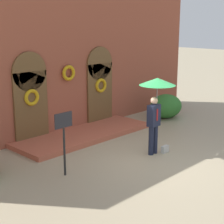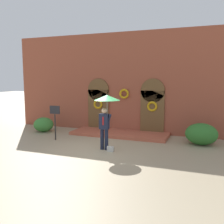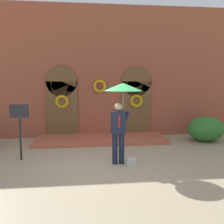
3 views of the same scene
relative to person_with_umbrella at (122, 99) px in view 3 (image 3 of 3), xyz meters
name	(u,v)px [view 3 (image 3 of 3)]	position (x,y,z in m)	size (l,w,h in m)	color
ground_plane	(109,167)	(-0.39, -0.23, -1.91)	(80.00, 80.00, 0.00)	tan
building_facade	(99,75)	(-0.39, 3.92, 0.76)	(14.00, 2.30, 5.60)	brown
person_with_umbrella	(122,99)	(0.00, 0.00, 0.00)	(1.10, 1.10, 2.36)	#191E33
handbag	(132,162)	(0.26, -0.20, -1.80)	(0.28, 0.12, 0.22)	#B7B7B2
sign_post	(20,123)	(-3.02, 0.69, -0.75)	(0.56, 0.06, 1.72)	black
shrub_right	(206,129)	(3.79, 2.34, -1.41)	(1.46, 1.25, 1.00)	#2D6B28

